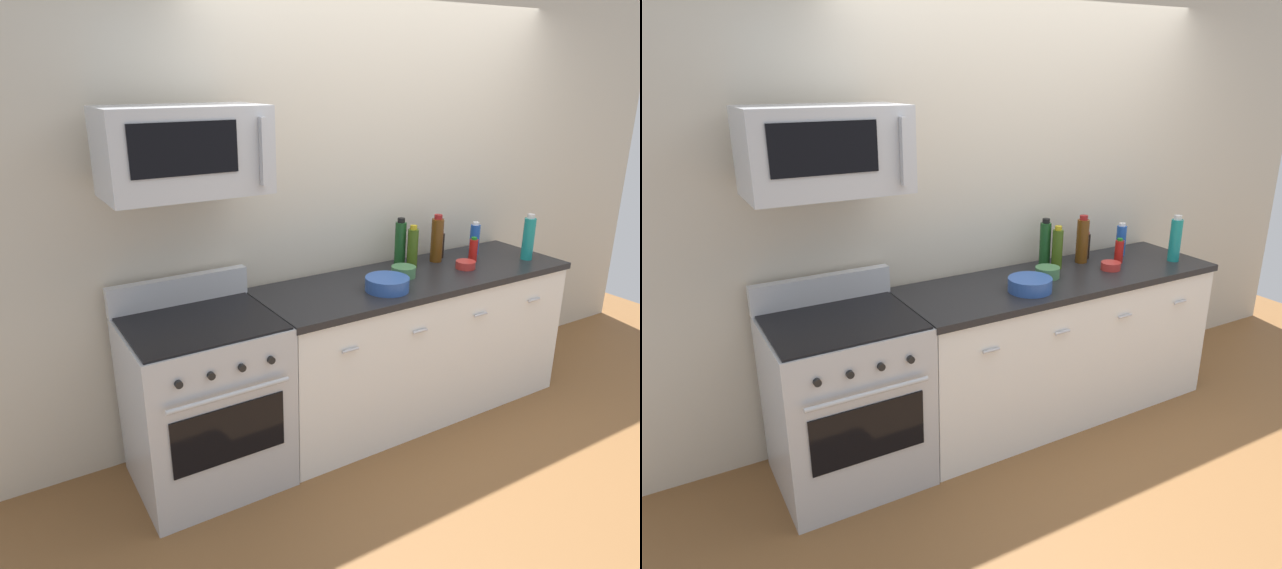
# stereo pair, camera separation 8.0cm
# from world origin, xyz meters

# --- Properties ---
(ground_plane) EXTENTS (6.16, 6.16, 0.00)m
(ground_plane) POSITION_xyz_m (0.00, 0.00, 0.00)
(ground_plane) COLOR brown
(back_wall) EXTENTS (5.14, 0.10, 2.70)m
(back_wall) POSITION_xyz_m (0.00, 0.41, 1.35)
(back_wall) COLOR beige
(back_wall) RESTS_ON ground_plane
(counter_unit) EXTENTS (2.05, 0.66, 0.92)m
(counter_unit) POSITION_xyz_m (0.00, -0.00, 0.46)
(counter_unit) COLOR white
(counter_unit) RESTS_ON ground_plane
(range_oven) EXTENTS (0.76, 0.69, 1.07)m
(range_oven) POSITION_xyz_m (-1.40, 0.00, 0.47)
(range_oven) COLOR #B7BABF
(range_oven) RESTS_ON ground_plane
(microwave) EXTENTS (0.74, 0.44, 0.40)m
(microwave) POSITION_xyz_m (-1.40, 0.05, 1.75)
(microwave) COLOR #B7BABF
(bottle_hot_sauce_red) EXTENTS (0.06, 0.06, 0.16)m
(bottle_hot_sauce_red) POSITION_xyz_m (0.49, 0.03, 1.00)
(bottle_hot_sauce_red) COLOR #B21914
(bottle_hot_sauce_red) RESTS_ON countertop_slab
(bottle_wine_green) EXTENTS (0.07, 0.07, 0.31)m
(bottle_wine_green) POSITION_xyz_m (0.03, 0.21, 1.07)
(bottle_wine_green) COLOR #19471E
(bottle_wine_green) RESTS_ON countertop_slab
(bottle_soda_blue) EXTENTS (0.07, 0.07, 0.22)m
(bottle_soda_blue) POSITION_xyz_m (0.63, 0.16, 1.03)
(bottle_soda_blue) COLOR #1E4CA5
(bottle_soda_blue) RESTS_ON countertop_slab
(bottle_olive_oil) EXTENTS (0.07, 0.07, 0.28)m
(bottle_olive_oil) POSITION_xyz_m (0.06, 0.13, 1.05)
(bottle_olive_oil) COLOR #385114
(bottle_olive_oil) RESTS_ON countertop_slab
(bottle_sparkling_teal) EXTENTS (0.08, 0.08, 0.30)m
(bottle_sparkling_teal) POSITION_xyz_m (0.84, -0.11, 1.06)
(bottle_sparkling_teal) COLOR #197F7A
(bottle_sparkling_teal) RESTS_ON countertop_slab
(bottle_wine_amber) EXTENTS (0.08, 0.08, 0.31)m
(bottle_wine_amber) POSITION_xyz_m (0.29, 0.16, 1.07)
(bottle_wine_amber) COLOR #59330F
(bottle_wine_amber) RESTS_ON countertop_slab
(bottle_soy_sauce_dark) EXTENTS (0.05, 0.05, 0.18)m
(bottle_soy_sauce_dark) POSITION_xyz_m (0.37, 0.21, 1.01)
(bottle_soy_sauce_dark) COLOR black
(bottle_soy_sauce_dark) RESTS_ON countertop_slab
(bowl_blue_mixing) EXTENTS (0.25, 0.25, 0.08)m
(bowl_blue_mixing) POSITION_xyz_m (-0.33, -0.12, 0.96)
(bowl_blue_mixing) COLOR #2D519E
(bowl_blue_mixing) RESTS_ON countertop_slab
(bowl_red_small) EXTENTS (0.12, 0.12, 0.05)m
(bowl_red_small) POSITION_xyz_m (0.35, -0.05, 0.95)
(bowl_red_small) COLOR #B72D28
(bowl_red_small) RESTS_ON countertop_slab
(bowl_green_glaze) EXTENTS (0.15, 0.15, 0.07)m
(bowl_green_glaze) POSITION_xyz_m (-0.09, 0.02, 0.95)
(bowl_green_glaze) COLOR #477A4C
(bowl_green_glaze) RESTS_ON countertop_slab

